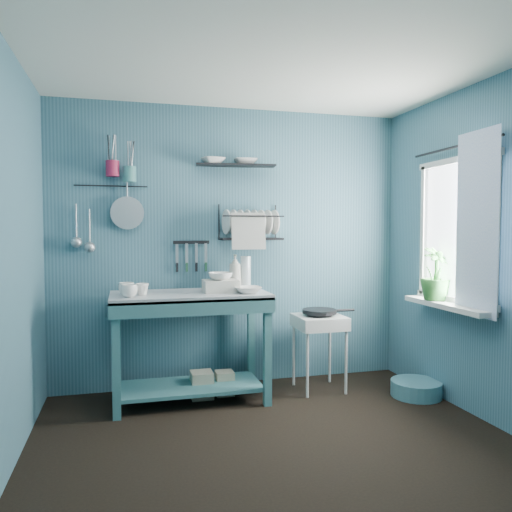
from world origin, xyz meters
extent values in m
plane|color=black|center=(0.00, 0.00, 0.00)|extent=(3.20, 3.20, 0.00)
plane|color=silver|center=(0.00, 0.00, 2.50)|extent=(3.20, 3.20, 0.00)
plane|color=#365F70|center=(0.00, 1.50, 1.25)|extent=(3.20, 0.00, 3.20)
plane|color=#365F70|center=(0.00, -1.50, 1.25)|extent=(3.20, 0.00, 3.20)
plane|color=#365F70|center=(-1.60, 0.00, 1.25)|extent=(0.00, 3.00, 3.00)
plane|color=#365F70|center=(1.60, 0.00, 1.25)|extent=(0.00, 3.00, 3.00)
cube|color=#366E73|center=(-0.44, 1.10, 0.45)|extent=(1.35, 0.82, 0.89)
imported|color=white|center=(-0.92, 0.94, 0.94)|extent=(0.12, 0.12, 0.10)
imported|color=white|center=(-0.82, 1.04, 0.94)|extent=(0.14, 0.14, 0.09)
imported|color=white|center=(-0.94, 1.10, 0.94)|extent=(0.17, 0.17, 0.10)
cube|color=beige|center=(-0.19, 1.08, 0.94)|extent=(0.28, 0.22, 0.10)
imported|color=white|center=(-0.19, 1.08, 1.02)|extent=(0.20, 0.19, 0.06)
imported|color=beige|center=(-0.02, 1.30, 1.04)|extent=(0.12, 0.12, 0.30)
cylinder|color=silver|center=(0.08, 1.32, 1.03)|extent=(0.09, 0.09, 0.28)
imported|color=white|center=(0.01, 0.95, 0.92)|extent=(0.22, 0.22, 0.05)
cube|color=silver|center=(0.69, 1.10, 0.33)|extent=(0.42, 0.42, 0.66)
cylinder|color=black|center=(0.69, 1.10, 0.69)|extent=(0.30, 0.30, 0.03)
cube|color=black|center=(-0.38, 1.47, 1.30)|extent=(0.32, 0.03, 0.03)
cube|color=black|center=(0.14, 1.37, 1.48)|extent=(0.57, 0.29, 0.32)
cube|color=black|center=(0.01, 1.40, 1.98)|extent=(0.72, 0.27, 0.02)
imported|color=white|center=(-0.19, 1.40, 2.03)|extent=(0.24, 0.24, 0.05)
imported|color=white|center=(0.10, 1.40, 2.10)|extent=(0.23, 0.23, 0.05)
cylinder|color=#9C1C3F|center=(-1.04, 1.42, 1.92)|extent=(0.11, 0.11, 0.13)
cylinder|color=teal|center=(-0.90, 1.42, 1.87)|extent=(0.11, 0.11, 0.13)
cylinder|color=#AEB1B7|center=(-0.93, 1.45, 1.55)|extent=(0.28, 0.03, 0.28)
cylinder|color=#AEB1B7|center=(-1.34, 1.46, 1.47)|extent=(0.01, 0.01, 0.30)
cylinder|color=#AEB1B7|center=(-1.23, 1.46, 1.43)|extent=(0.01, 0.01, 0.30)
cylinder|color=black|center=(-1.05, 1.47, 1.78)|extent=(0.60, 0.01, 0.01)
plane|color=white|center=(1.59, 0.45, 1.40)|extent=(0.00, 1.10, 1.10)
cube|color=silver|center=(1.50, 0.45, 0.81)|extent=(0.16, 0.95, 0.04)
plane|color=white|center=(1.52, 0.15, 1.45)|extent=(0.00, 1.35, 1.35)
cylinder|color=black|center=(1.54, 0.45, 2.05)|extent=(0.02, 1.05, 0.02)
imported|color=#296629|center=(1.51, 0.61, 1.05)|extent=(0.31, 0.31, 0.43)
cube|color=gray|center=(-0.34, 1.15, 0.11)|extent=(0.18, 0.18, 0.22)
cube|color=gray|center=(-0.14, 1.18, 0.10)|extent=(0.15, 0.15, 0.20)
cylinder|color=teal|center=(1.42, 0.72, 0.07)|extent=(0.42, 0.42, 0.13)
camera|label=1|loc=(-0.95, -2.94, 1.41)|focal=35.00mm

